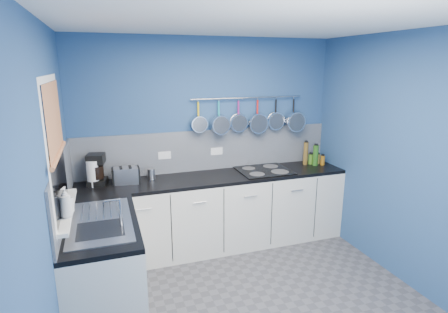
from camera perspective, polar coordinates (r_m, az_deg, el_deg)
floor at (r=3.66m, az=4.89°, el=-22.34°), size 3.20×3.00×0.02m
ceiling at (r=2.96m, az=5.98°, el=20.76°), size 3.20×3.00×0.02m
wall_back at (r=4.46m, az=-2.54°, el=2.34°), size 3.20×0.02×2.50m
wall_front at (r=1.92m, az=24.76°, el=-15.86°), size 3.20×0.02×2.50m
wall_left at (r=2.86m, az=-25.75°, el=-6.01°), size 0.02×3.00×2.50m
wall_right at (r=4.00m, az=26.95°, el=-0.62°), size 0.02×3.00×2.50m
backsplash_back at (r=4.46m, az=-2.44°, el=1.03°), size 3.20×0.02×0.50m
backsplash_left at (r=3.45m, az=-24.12°, el=-4.22°), size 0.02×1.80×0.50m
cabinet_run_back at (r=4.42m, az=-1.28°, el=-8.91°), size 3.20×0.60×0.86m
worktop_back at (r=4.27m, az=-1.31°, el=-3.35°), size 3.20×0.60×0.04m
cabinet_run_left at (r=3.45m, az=-18.32°, el=-16.82°), size 0.60×1.20×0.86m
worktop_left at (r=3.25m, az=-18.95°, el=-9.99°), size 0.60×1.20×0.04m
window_frame at (r=3.06m, az=-25.09°, el=1.20°), size 0.01×1.00×1.10m
window_glass at (r=3.06m, az=-25.00°, el=1.21°), size 0.01×0.90×1.00m
bamboo_blind at (r=3.03m, az=-25.30°, el=5.37°), size 0.01×0.90×0.55m
window_sill at (r=3.21m, az=-23.67°, el=-7.76°), size 0.10×0.98×0.03m
sink_unit at (r=3.24m, az=-18.98°, el=-9.60°), size 0.50×0.95×0.01m
mixer_tap at (r=3.02m, az=-16.10°, el=-8.51°), size 0.12×0.08×0.26m
socket_left at (r=4.33m, az=-9.38°, el=0.18°), size 0.15×0.01×0.09m
socket_right at (r=4.48m, az=-1.17°, el=0.84°), size 0.15×0.01×0.09m
pot_rail at (r=4.49m, az=3.83°, el=9.25°), size 1.45×0.02×0.02m
soap_bottle_a at (r=2.98m, az=-23.82°, el=-6.65°), size 0.12×0.12×0.24m
soap_bottle_b at (r=3.07m, az=-23.64°, el=-6.72°), size 0.10×0.10×0.17m
paper_towel at (r=4.12m, az=-20.05°, el=-2.55°), size 0.13×0.13×0.28m
coffee_maker at (r=4.15m, az=-19.51°, el=-1.98°), size 0.23×0.25×0.34m
toaster at (r=4.12m, az=-15.26°, el=-2.91°), size 0.30×0.20×0.18m
canister at (r=4.21m, az=-11.45°, el=-2.70°), size 0.10×0.10×0.12m
hob at (r=4.48m, az=6.36°, el=-2.20°), size 0.63×0.55×0.01m
pan_0 at (r=4.30m, az=-4.06°, el=6.42°), size 0.20×0.09×0.39m
pan_1 at (r=4.37m, az=-0.82°, el=6.38°), size 0.23×0.13×0.42m
pan_2 at (r=4.45m, az=2.31°, el=6.55°), size 0.22×0.07×0.41m
pan_3 at (r=4.55m, az=5.32°, el=6.47°), size 0.26×0.09×0.45m
pan_4 at (r=4.66m, az=8.19°, el=6.74°), size 0.23×0.06×0.42m
pan_5 at (r=4.78m, az=10.92°, el=6.64°), size 0.26×0.13×0.45m
condiment_0 at (r=4.94m, az=14.56°, el=-0.34°), size 0.07×0.07×0.13m
condiment_1 at (r=4.89m, az=13.58°, el=-0.40°), size 0.07×0.07×0.13m
condiment_2 at (r=4.83m, az=12.80°, el=0.48°), size 0.06×0.06×0.30m
condiment_3 at (r=4.88m, az=15.34°, el=-0.59°), size 0.06×0.06×0.12m
condiment_4 at (r=4.82m, az=14.29°, el=0.18°), size 0.07×0.07×0.27m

